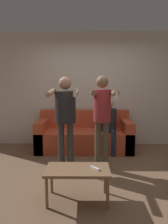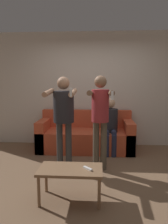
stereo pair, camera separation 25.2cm
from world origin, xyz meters
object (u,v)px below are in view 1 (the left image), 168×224
Objects in this scene: couch at (84,136)px; remote_on_table at (95,168)px; person_standing_right at (102,112)px; person_seated at (109,122)px; coffee_table at (78,172)px; person_standing_left at (65,111)px.

couch reaches higher than remote_on_table.
person_seated is at bearing 77.06° from person_standing_right.
remote_on_table is (-0.38, -1.98, -0.22)m from person_seated.
remote_on_table is at bearing -98.69° from person_standing_right.
coffee_table is 0.23m from remote_on_table.
person_standing_left reaches higher than couch.
person_standing_left is 0.63m from person_standing_right.
person_seated is (0.53, -0.19, 0.37)m from couch.
couch is 1.39m from person_standing_right.
couch is 1.39m from person_standing_left.
coffee_table is 6.20× the size of remote_on_table.
person_standing_left is 1.32m from person_seated.
person_standing_left reaches higher than coffee_table.
person_seated reaches higher than remote_on_table.
couch is 1.29× the size of person_standing_left.
person_standing_left is 1.36× the size of person_seated.
person_standing_left is 0.99× the size of person_standing_right.
person_standing_right reaches higher than person_standing_left.
couch is 15.77× the size of remote_on_table.
couch is at bearing 94.19° from remote_on_table.
coffee_table is at bearing -76.19° from person_standing_left.
person_standing_left is at bearing -105.56° from couch.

